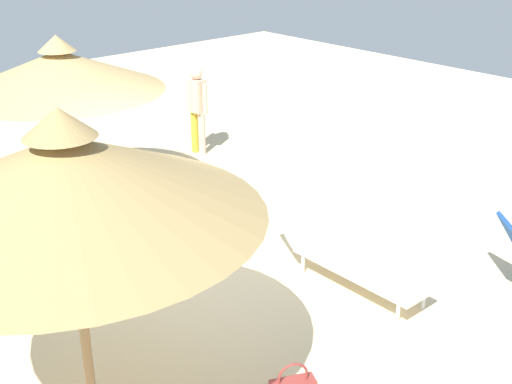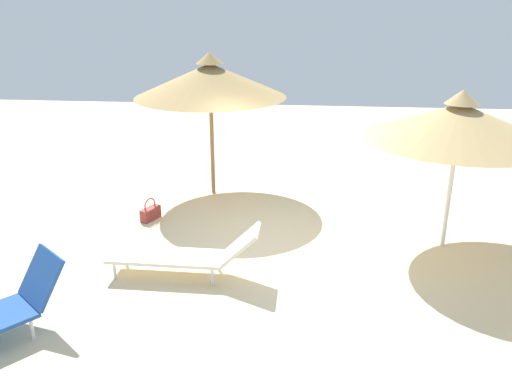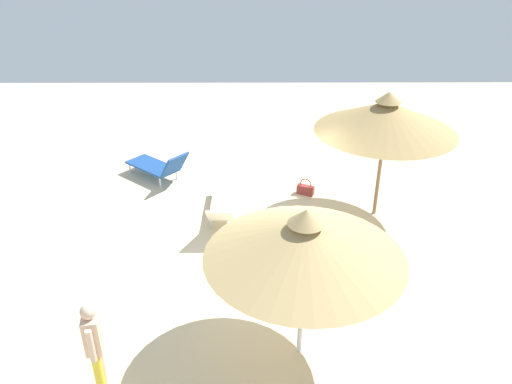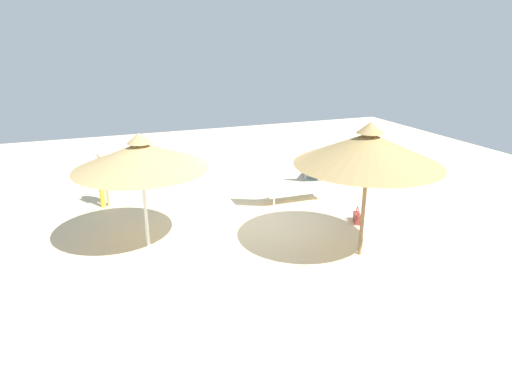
{
  "view_description": "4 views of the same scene",
  "coord_description": "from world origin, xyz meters",
  "px_view_note": "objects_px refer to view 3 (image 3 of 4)",
  "views": [
    {
      "loc": [
        -4.48,
        -5.81,
        4.19
      ],
      "look_at": [
        0.6,
        -0.2,
        0.92
      ],
      "focal_mm": 46.84,
      "sensor_mm": 36.0,
      "label": 1
    },
    {
      "loc": [
        7.64,
        0.36,
        3.89
      ],
      "look_at": [
        -0.43,
        -0.42,
        0.82
      ],
      "focal_mm": 36.5,
      "sensor_mm": 36.0,
      "label": 2
    },
    {
      "loc": [
        0.29,
        8.51,
        6.01
      ],
      "look_at": [
        0.25,
        -0.41,
        1.16
      ],
      "focal_mm": 35.57,
      "sensor_mm": 36.0,
      "label": 3
    },
    {
      "loc": [
        -9.68,
        3.65,
        4.47
      ],
      "look_at": [
        0.2,
        -0.14,
        0.72
      ],
      "focal_mm": 30.96,
      "sensor_mm": 36.0,
      "label": 4
    }
  ],
  "objects_px": {
    "parasol_umbrella_center": "(386,116)",
    "parasol_umbrella_far_left": "(305,240)",
    "lounge_chair_front": "(223,204)",
    "person_standing_near_right": "(94,344)",
    "lounge_chair_far_right": "(159,166)",
    "handbag": "(305,189)"
  },
  "relations": [
    {
      "from": "parasol_umbrella_center",
      "to": "lounge_chair_far_right",
      "type": "height_order",
      "value": "parasol_umbrella_center"
    },
    {
      "from": "parasol_umbrella_center",
      "to": "person_standing_near_right",
      "type": "distance_m",
      "value": 7.15
    },
    {
      "from": "parasol_umbrella_center",
      "to": "person_standing_near_right",
      "type": "height_order",
      "value": "parasol_umbrella_center"
    },
    {
      "from": "parasol_umbrella_center",
      "to": "parasol_umbrella_far_left",
      "type": "bearing_deg",
      "value": 63.92
    },
    {
      "from": "parasol_umbrella_far_left",
      "to": "person_standing_near_right",
      "type": "xyz_separation_m",
      "value": [
        2.88,
        0.74,
        -1.2
      ]
    },
    {
      "from": "person_standing_near_right",
      "to": "handbag",
      "type": "distance_m",
      "value": 6.85
    },
    {
      "from": "lounge_chair_front",
      "to": "person_standing_near_right",
      "type": "xyz_separation_m",
      "value": [
        1.48,
        4.73,
        0.53
      ]
    },
    {
      "from": "lounge_chair_front",
      "to": "handbag",
      "type": "height_order",
      "value": "lounge_chair_front"
    },
    {
      "from": "lounge_chair_far_right",
      "to": "person_standing_near_right",
      "type": "height_order",
      "value": "person_standing_near_right"
    },
    {
      "from": "parasol_umbrella_far_left",
      "to": "lounge_chair_front",
      "type": "bearing_deg",
      "value": -70.71
    },
    {
      "from": "parasol_umbrella_far_left",
      "to": "lounge_chair_front",
      "type": "relative_size",
      "value": 1.28
    },
    {
      "from": "lounge_chair_far_right",
      "to": "lounge_chair_front",
      "type": "bearing_deg",
      "value": 131.86
    },
    {
      "from": "parasol_umbrella_far_left",
      "to": "person_standing_near_right",
      "type": "relative_size",
      "value": 1.82
    },
    {
      "from": "person_standing_near_right",
      "to": "lounge_chair_front",
      "type": "bearing_deg",
      "value": -107.41
    },
    {
      "from": "parasol_umbrella_far_left",
      "to": "lounge_chair_far_right",
      "type": "bearing_deg",
      "value": -62.12
    },
    {
      "from": "lounge_chair_front",
      "to": "handbag",
      "type": "distance_m",
      "value": 2.28
    },
    {
      "from": "parasol_umbrella_center",
      "to": "lounge_chair_front",
      "type": "height_order",
      "value": "parasol_umbrella_center"
    },
    {
      "from": "parasol_umbrella_center",
      "to": "person_standing_near_right",
      "type": "bearing_deg",
      "value": 45.04
    },
    {
      "from": "lounge_chair_front",
      "to": "person_standing_near_right",
      "type": "height_order",
      "value": "person_standing_near_right"
    },
    {
      "from": "lounge_chair_front",
      "to": "person_standing_near_right",
      "type": "relative_size",
      "value": 1.42
    },
    {
      "from": "handbag",
      "to": "person_standing_near_right",
      "type": "bearing_deg",
      "value": 59.6
    },
    {
      "from": "handbag",
      "to": "lounge_chair_front",
      "type": "bearing_deg",
      "value": 30.09
    }
  ]
}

